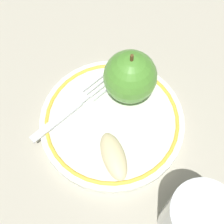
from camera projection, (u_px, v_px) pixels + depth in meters
The scene contains 6 objects.
ground_plane at pixel (118, 118), 0.49m from camera, with size 2.00×2.00×0.00m, color #B2AC99.
plate at pixel (112, 121), 0.48m from camera, with size 0.22×0.22×0.02m.
apple_red_whole at pixel (130, 77), 0.46m from camera, with size 0.08×0.08×0.09m.
apple_slice_front at pixel (114, 156), 0.43m from camera, with size 0.07×0.03×0.02m, color beige.
fork at pixel (73, 107), 0.48m from camera, with size 0.16×0.10×0.00m.
drinking_glass at pixel (194, 221), 0.37m from camera, with size 0.08×0.08×0.11m, color silver.
Camera 1 is at (-0.06, -0.21, 0.44)m, focal length 50.00 mm.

